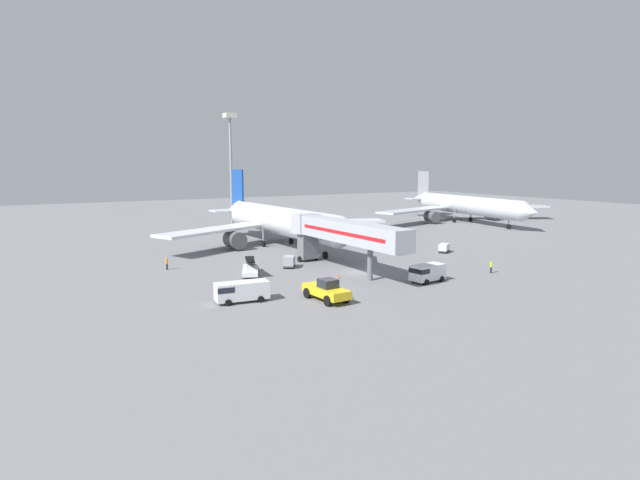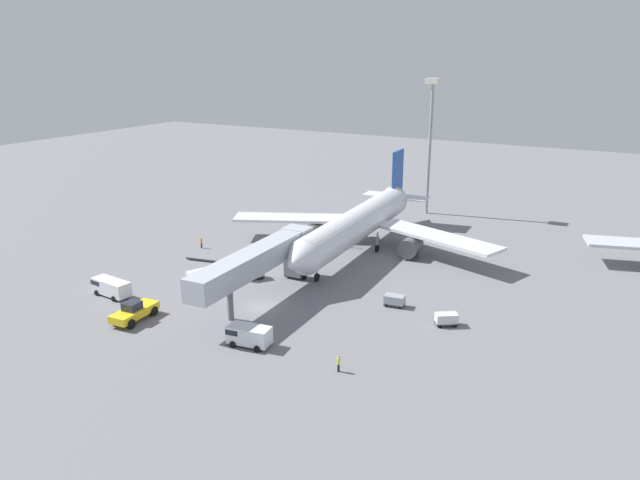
{
  "view_description": "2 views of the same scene",
  "coord_description": "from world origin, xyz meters",
  "px_view_note": "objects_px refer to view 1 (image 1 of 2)",
  "views": [
    {
      "loc": [
        -37.19,
        -55.64,
        14.23
      ],
      "look_at": [
        2.89,
        14.42,
        2.27
      ],
      "focal_mm": 29.09,
      "sensor_mm": 36.0,
      "label": 1
    },
    {
      "loc": [
        38.7,
        -54.71,
        29.16
      ],
      "look_at": [
        -1.21,
        16.69,
        3.68
      ],
      "focal_mm": 33.83,
      "sensor_mm": 36.0,
      "label": 2
    }
  ],
  "objects_px": {
    "ground_crew_worker_midground": "(491,266)",
    "jet_bridge": "(340,232)",
    "service_van_mid_center": "(240,291)",
    "baggage_cart_far_right": "(289,261)",
    "pushback_tug": "(327,290)",
    "apron_light_mast": "(231,149)",
    "airplane_at_gate": "(279,221)",
    "safety_cone_alpha": "(339,276)",
    "service_van_outer_left": "(427,272)",
    "ground_crew_worker_foreground": "(167,263)",
    "baggage_cart_mid_left": "(401,249)",
    "airplane_background": "(464,205)",
    "baggage_cart_outer_right": "(444,248)",
    "belt_loader_truck": "(250,269)"
  },
  "relations": [
    {
      "from": "ground_crew_worker_midground",
      "to": "jet_bridge",
      "type": "bearing_deg",
      "value": 146.23
    },
    {
      "from": "service_van_mid_center",
      "to": "baggage_cart_far_right",
      "type": "bearing_deg",
      "value": 47.67
    },
    {
      "from": "pushback_tug",
      "to": "apron_light_mast",
      "type": "distance_m",
      "value": 65.51
    },
    {
      "from": "airplane_at_gate",
      "to": "safety_cone_alpha",
      "type": "distance_m",
      "value": 27.74
    },
    {
      "from": "service_van_outer_left",
      "to": "apron_light_mast",
      "type": "distance_m",
      "value": 62.99
    },
    {
      "from": "ground_crew_worker_foreground",
      "to": "service_van_mid_center",
      "type": "bearing_deg",
      "value": -82.78
    },
    {
      "from": "baggage_cart_far_right",
      "to": "baggage_cart_mid_left",
      "type": "height_order",
      "value": "baggage_cart_far_right"
    },
    {
      "from": "jet_bridge",
      "to": "safety_cone_alpha",
      "type": "distance_m",
      "value": 6.61
    },
    {
      "from": "airplane_background",
      "to": "pushback_tug",
      "type": "bearing_deg",
      "value": -145.0
    },
    {
      "from": "service_van_outer_left",
      "to": "baggage_cart_outer_right",
      "type": "xyz_separation_m",
      "value": [
        16.53,
        14.67,
        -0.42
      ]
    },
    {
      "from": "ground_crew_worker_foreground",
      "to": "safety_cone_alpha",
      "type": "height_order",
      "value": "ground_crew_worker_foreground"
    },
    {
      "from": "baggage_cart_outer_right",
      "to": "apron_light_mast",
      "type": "relative_size",
      "value": 0.11
    },
    {
      "from": "belt_loader_truck",
      "to": "baggage_cart_mid_left",
      "type": "bearing_deg",
      "value": 5.13
    },
    {
      "from": "ground_crew_worker_midground",
      "to": "safety_cone_alpha",
      "type": "height_order",
      "value": "ground_crew_worker_midground"
    },
    {
      "from": "belt_loader_truck",
      "to": "apron_light_mast",
      "type": "relative_size",
      "value": 0.26
    },
    {
      "from": "ground_crew_worker_midground",
      "to": "airplane_background",
      "type": "xyz_separation_m",
      "value": [
        40.65,
        45.32,
        3.25
      ]
    },
    {
      "from": "baggage_cart_far_right",
      "to": "ground_crew_worker_midground",
      "type": "distance_m",
      "value": 26.89
    },
    {
      "from": "ground_crew_worker_midground",
      "to": "airplane_background",
      "type": "bearing_deg",
      "value": 48.11
    },
    {
      "from": "airplane_at_gate",
      "to": "baggage_cart_mid_left",
      "type": "xyz_separation_m",
      "value": [
        13.03,
        -17.31,
        -3.56
      ]
    },
    {
      "from": "baggage_cart_mid_left",
      "to": "airplane_background",
      "type": "distance_m",
      "value": 50.69
    },
    {
      "from": "service_van_outer_left",
      "to": "safety_cone_alpha",
      "type": "xyz_separation_m",
      "value": [
        -8.13,
        7.09,
        -0.95
      ]
    },
    {
      "from": "jet_bridge",
      "to": "pushback_tug",
      "type": "height_order",
      "value": "jet_bridge"
    },
    {
      "from": "baggage_cart_mid_left",
      "to": "airplane_background",
      "type": "xyz_separation_m",
      "value": [
        41.97,
        28.22,
        3.37
      ]
    },
    {
      "from": "airplane_background",
      "to": "apron_light_mast",
      "type": "relative_size",
      "value": 1.99
    },
    {
      "from": "baggage_cart_mid_left",
      "to": "service_van_mid_center",
      "type": "bearing_deg",
      "value": -156.19
    },
    {
      "from": "service_van_mid_center",
      "to": "service_van_outer_left",
      "type": "bearing_deg",
      "value": -6.36
    },
    {
      "from": "airplane_background",
      "to": "apron_light_mast",
      "type": "bearing_deg",
      "value": 163.6
    },
    {
      "from": "baggage_cart_mid_left",
      "to": "airplane_at_gate",
      "type": "bearing_deg",
      "value": 126.96
    },
    {
      "from": "safety_cone_alpha",
      "to": "service_van_mid_center",
      "type": "bearing_deg",
      "value": -163.0
    },
    {
      "from": "pushback_tug",
      "to": "airplane_background",
      "type": "distance_m",
      "value": 80.96
    },
    {
      "from": "service_van_outer_left",
      "to": "apron_light_mast",
      "type": "xyz_separation_m",
      "value": [
        -2.28,
        60.85,
        16.12
      ]
    },
    {
      "from": "baggage_cart_far_right",
      "to": "ground_crew_worker_midground",
      "type": "relative_size",
      "value": 1.64
    },
    {
      "from": "airplane_at_gate",
      "to": "baggage_cart_far_right",
      "type": "height_order",
      "value": "airplane_at_gate"
    },
    {
      "from": "jet_bridge",
      "to": "safety_cone_alpha",
      "type": "xyz_separation_m",
      "value": [
        -2.44,
        -3.62,
        -4.96
      ]
    },
    {
      "from": "service_van_mid_center",
      "to": "apron_light_mast",
      "type": "distance_m",
      "value": 63.91
    },
    {
      "from": "belt_loader_truck",
      "to": "baggage_cart_far_right",
      "type": "height_order",
      "value": "belt_loader_truck"
    },
    {
      "from": "baggage_cart_outer_right",
      "to": "ground_crew_worker_midground",
      "type": "height_order",
      "value": "ground_crew_worker_midground"
    },
    {
      "from": "baggage_cart_outer_right",
      "to": "ground_crew_worker_midground",
      "type": "relative_size",
      "value": 1.63
    },
    {
      "from": "baggage_cart_mid_left",
      "to": "apron_light_mast",
      "type": "distance_m",
      "value": 48.46
    },
    {
      "from": "airplane_at_gate",
      "to": "apron_light_mast",
      "type": "bearing_deg",
      "value": 87.15
    },
    {
      "from": "airplane_at_gate",
      "to": "safety_cone_alpha",
      "type": "relative_size",
      "value": 83.69
    },
    {
      "from": "belt_loader_truck",
      "to": "safety_cone_alpha",
      "type": "relative_size",
      "value": 12.04
    },
    {
      "from": "belt_loader_truck",
      "to": "ground_crew_worker_foreground",
      "type": "relative_size",
      "value": 3.7
    },
    {
      "from": "pushback_tug",
      "to": "baggage_cart_outer_right",
      "type": "bearing_deg",
      "value": 27.01
    },
    {
      "from": "jet_bridge",
      "to": "airplane_background",
      "type": "bearing_deg",
      "value": 31.04
    },
    {
      "from": "belt_loader_truck",
      "to": "apron_light_mast",
      "type": "bearing_deg",
      "value": 72.42
    },
    {
      "from": "jet_bridge",
      "to": "service_van_outer_left",
      "type": "relative_size",
      "value": 4.97
    },
    {
      "from": "baggage_cart_mid_left",
      "to": "apron_light_mast",
      "type": "height_order",
      "value": "apron_light_mast"
    },
    {
      "from": "belt_loader_truck",
      "to": "service_van_outer_left",
      "type": "xyz_separation_m",
      "value": [
        16.98,
        -14.47,
        0.45
      ]
    },
    {
      "from": "jet_bridge",
      "to": "ground_crew_worker_foreground",
      "type": "relative_size",
      "value": 13.62
    }
  ]
}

